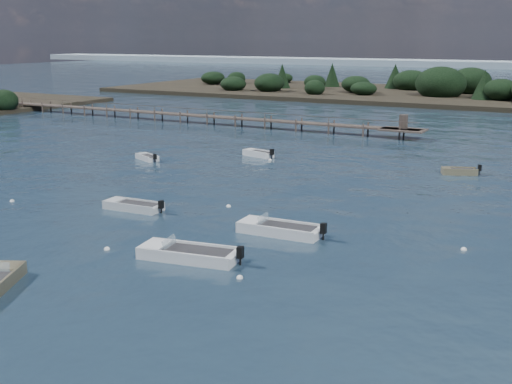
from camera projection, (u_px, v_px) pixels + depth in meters
The scene contains 15 objects.
ground at pixel (399, 124), 84.43m from camera, with size 400.00×400.00×0.00m, color #152432.
dinghy_mid_white_b at pixel (280, 231), 37.39m from camera, with size 5.32×2.10×1.31m.
tender_far_white at pixel (258, 155), 61.59m from camera, with size 3.52×1.93×1.18m.
dinghy_mid_white_a at pixel (189, 256), 33.16m from camera, with size 5.68×2.79×1.30m.
tender_far_grey_b at pixel (459, 172), 53.57m from camera, with size 3.21×2.12×1.09m.
dinghy_mid_grey at pixel (133, 207), 42.64m from camera, with size 4.37×1.77×1.09m.
tender_far_grey at pixel (147, 158), 59.88m from camera, with size 3.07×2.16×0.99m.
buoy_b at pixel (240, 278), 30.54m from camera, with size 0.32×0.32×0.32m, color white.
buoy_c at pixel (12, 201), 44.76m from camera, with size 0.32×0.32×0.32m, color white.
buoy_d at pixel (464, 250), 34.58m from camera, with size 0.32×0.32×0.32m, color white.
buoy_e at pixel (270, 160), 59.66m from camera, with size 0.32×0.32×0.32m, color white.
buoy_extra_a at pixel (229, 207), 43.37m from camera, with size 0.32×0.32×0.32m, color white.
buoy_extra_b at pixel (107, 250), 34.64m from camera, with size 0.32×0.32×0.32m, color white.
jetty at pixel (210, 117), 84.17m from camera, with size 64.50×3.20×3.40m.
distant_haze at pixel (308, 64), 271.34m from camera, with size 280.00×20.00×2.40m, color #8B9FAC.
Camera 1 is at (24.08, -22.82, 11.20)m, focal length 45.00 mm.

